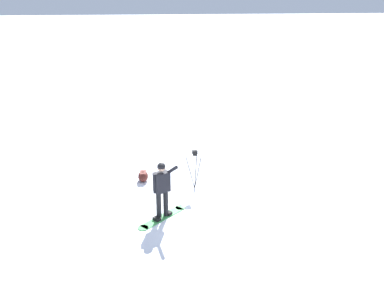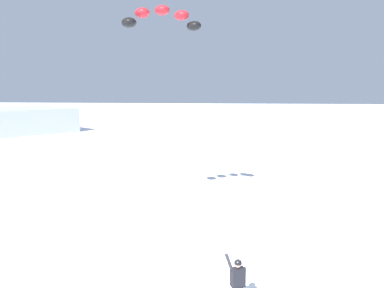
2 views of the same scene
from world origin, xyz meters
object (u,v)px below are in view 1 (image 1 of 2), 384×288
Objects in this scene: snowboard at (163,217)px; gear_bag_large at (143,176)px; snowboarder at (162,185)px; camera_tripod at (195,161)px.

gear_bag_large reaches higher than snowboard.
snowboard is 2.47× the size of gear_bag_large.
snowboarder is at bearing -171.52° from gear_bag_large.
gear_bag_large is at bearing 61.49° from camera_tripod.
gear_bag_large is at bearing 8.20° from snowboard.
camera_tripod is at bearing -118.51° from gear_bag_large.
gear_bag_large is (2.52, 0.36, 0.15)m from snowboard.
camera_tripod is (-0.85, -1.56, 0.74)m from gear_bag_large.
camera_tripod is at bearing -35.99° from snowboarder.
snowboarder reaches higher than camera_tripod.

